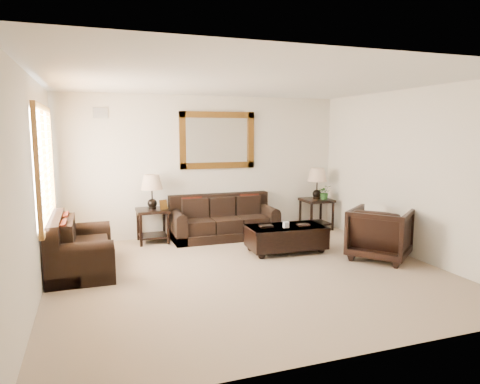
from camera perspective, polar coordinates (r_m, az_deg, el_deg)
name	(u,v)px	position (r m, az deg, el deg)	size (l,w,h in m)	color
room	(250,180)	(6.00, 1.30, 1.65)	(5.51, 5.01, 2.71)	gray
window	(45,166)	(6.53, -24.54, 3.20)	(0.07, 1.96, 1.66)	white
mirror	(218,140)	(8.39, -3.02, 6.90)	(1.50, 0.06, 1.10)	#4D2A0F
air_vent	(100,113)	(8.07, -18.12, 10.02)	(0.25, 0.02, 0.18)	#999999
sofa	(223,222)	(8.22, -2.23, -4.05)	(1.99, 0.86, 0.81)	black
loveseat	(77,251)	(6.66, -20.89, -7.39)	(0.88, 1.48, 0.83)	black
end_table_left	(152,198)	(7.92, -11.63, -0.85)	(0.57, 0.57, 1.25)	black
end_table_right	(317,189)	(8.99, 10.22, 0.35)	(0.58, 0.58, 1.27)	black
coffee_table	(286,236)	(7.29, 6.15, -5.83)	(1.34, 0.77, 0.55)	black
armchair	(380,231)	(7.17, 18.19, -4.96)	(0.88, 0.83, 0.91)	black
potted_plant	(325,194)	(8.97, 11.24, -0.23)	(0.27, 0.30, 0.23)	#2C5F20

